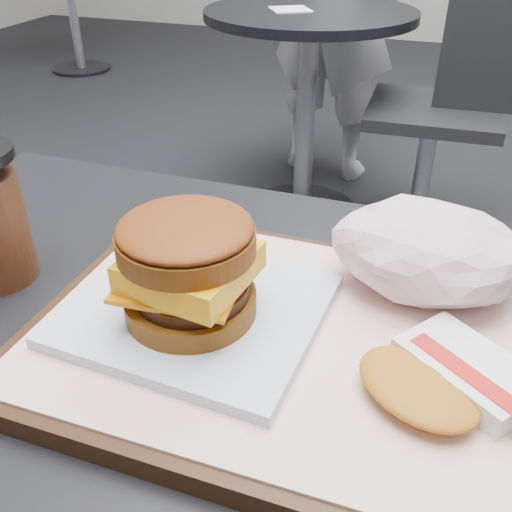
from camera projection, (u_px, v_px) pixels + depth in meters
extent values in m
cube|color=black|center=(204.00, 383.00, 0.44)|extent=(0.80, 0.60, 0.04)
cube|color=black|center=(281.00, 340.00, 0.44)|extent=(0.38, 0.28, 0.02)
cube|color=silver|center=(281.00, 330.00, 0.43)|extent=(0.36, 0.26, 0.00)
cube|color=white|center=(197.00, 309.00, 0.45)|extent=(0.20, 0.18, 0.01)
cylinder|color=brown|center=(191.00, 302.00, 0.43)|extent=(0.11, 0.11, 0.02)
cylinder|color=#341407|center=(192.00, 288.00, 0.42)|extent=(0.09, 0.09, 0.01)
cube|color=orange|center=(185.00, 277.00, 0.42)|extent=(0.09, 0.09, 0.00)
cube|color=yellow|center=(191.00, 267.00, 0.41)|extent=(0.09, 0.09, 0.02)
cylinder|color=brown|center=(186.00, 242.00, 0.40)|extent=(0.11, 0.11, 0.02)
ellipsoid|color=brown|center=(185.00, 228.00, 0.40)|extent=(0.10, 0.10, 0.02)
cube|color=white|center=(467.00, 370.00, 0.38)|extent=(0.11, 0.10, 0.02)
cube|color=red|center=(469.00, 374.00, 0.37)|extent=(0.08, 0.06, 0.00)
ellipsoid|color=orange|center=(418.00, 386.00, 0.37)|extent=(0.11, 0.10, 0.01)
cylinder|color=black|center=(301.00, 210.00, 2.25)|extent=(0.44, 0.44, 0.02)
cylinder|color=#A5A5AA|center=(305.00, 122.00, 2.06)|extent=(0.07, 0.07, 0.70)
cylinder|color=black|center=(310.00, 14.00, 1.86)|extent=(0.70, 0.70, 0.03)
cube|color=white|center=(290.00, 9.00, 1.83)|extent=(0.16, 0.16, 0.00)
cylinder|color=#ABAAB0|center=(422.00, 178.00, 2.01)|extent=(0.06, 0.06, 0.44)
cube|color=black|center=(433.00, 111.00, 1.88)|extent=(0.44, 0.44, 0.04)
cube|color=black|center=(511.00, 46.00, 1.71)|extent=(0.40, 0.05, 0.40)
cylinder|color=black|center=(82.00, 68.00, 4.05)|extent=(0.40, 0.40, 0.02)
cylinder|color=#A5A5AA|center=(73.00, 14.00, 3.86)|extent=(0.06, 0.06, 0.70)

